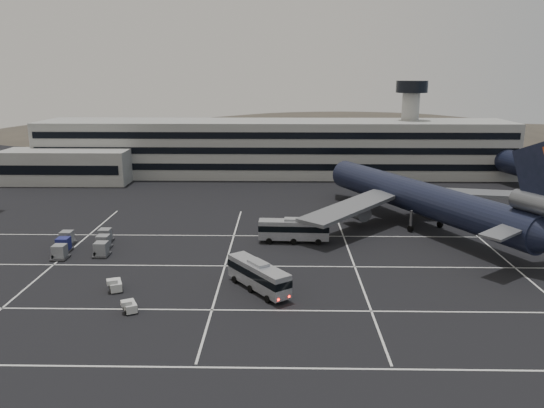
{
  "coord_description": "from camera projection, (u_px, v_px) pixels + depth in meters",
  "views": [
    {
      "loc": [
        1.84,
        -65.08,
        26.17
      ],
      "look_at": [
        0.25,
        19.62,
        5.0
      ],
      "focal_mm": 35.0,
      "sensor_mm": 36.0,
      "label": 1
    }
  ],
  "objects": [
    {
      "name": "trijet_main",
      "position": [
        421.0,
        198.0,
        90.5
      ],
      "size": [
        43.08,
        54.02,
        18.08
      ],
      "rotation": [
        0.0,
        0.0,
        0.45
      ],
      "color": "black",
      "rests_on": "ground"
    },
    {
      "name": "ground",
      "position": [
        267.0,
        277.0,
        69.51
      ],
      "size": [
        260.0,
        260.0,
        0.0
      ],
      "primitive_type": "plane",
      "color": "black",
      "rests_on": "ground"
    },
    {
      "name": "bus_far",
      "position": [
        294.0,
        229.0,
        83.3
      ],
      "size": [
        11.15,
        3.2,
        3.9
      ],
      "rotation": [
        0.0,
        0.0,
        1.53
      ],
      "color": "gray",
      "rests_on": "ground"
    },
    {
      "name": "terminal",
      "position": [
        263.0,
        148.0,
        136.89
      ],
      "size": [
        125.0,
        26.0,
        24.0
      ],
      "color": "gray",
      "rests_on": "ground"
    },
    {
      "name": "uld_cluster",
      "position": [
        84.0,
        243.0,
        79.85
      ],
      "size": [
        9.87,
        10.97,
        2.12
      ],
      "rotation": [
        0.0,
        0.0,
        0.24
      ],
      "color": "#2D2D30",
      "rests_on": "ground"
    },
    {
      "name": "tug_b",
      "position": [
        130.0,
        306.0,
        59.43
      ],
      "size": [
        2.23,
        2.61,
        1.45
      ],
      "rotation": [
        0.0,
        0.0,
        0.47
      ],
      "color": "beige",
      "rests_on": "ground"
    },
    {
      "name": "lane_markings",
      "position": [
        275.0,
        275.0,
        70.19
      ],
      "size": [
        90.0,
        55.62,
        0.01
      ],
      "color": "silver",
      "rests_on": "ground"
    },
    {
      "name": "tug_a",
      "position": [
        116.0,
        285.0,
        65.15
      ],
      "size": [
        2.33,
        2.87,
        1.61
      ],
      "rotation": [
        0.0,
        0.0,
        0.38
      ],
      "color": "beige",
      "rests_on": "ground"
    },
    {
      "name": "hills",
      "position": [
        318.0,
        160.0,
        237.01
      ],
      "size": [
        352.0,
        180.0,
        44.0
      ],
      "color": "#38332B",
      "rests_on": "ground"
    },
    {
      "name": "bus_near",
      "position": [
        258.0,
        275.0,
        64.87
      ],
      "size": [
        8.24,
        10.0,
        3.74
      ],
      "rotation": [
        0.0,
        0.0,
        0.63
      ],
      "color": "gray",
      "rests_on": "ground"
    }
  ]
}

